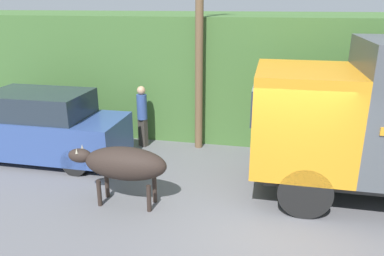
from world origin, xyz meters
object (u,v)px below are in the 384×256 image
at_px(pedestrian_on_hill, 142,113).
at_px(parked_suv, 38,127).
at_px(utility_pole, 199,14).
at_px(brown_cow, 123,164).

bearing_deg(pedestrian_on_hill, parked_suv, 53.33).
bearing_deg(utility_pole, brown_cow, -104.25).
height_order(brown_cow, utility_pole, utility_pole).
distance_m(brown_cow, parked_suv, 3.50).
bearing_deg(brown_cow, pedestrian_on_hill, 95.39).
xyz_separation_m(brown_cow, parked_suv, (-3.03, 1.75, -0.03)).
bearing_deg(utility_pole, parked_suv, -157.08).
bearing_deg(parked_suv, utility_pole, 24.46).
distance_m(pedestrian_on_hill, utility_pole, 3.06).
height_order(parked_suv, pedestrian_on_hill, parked_suv).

